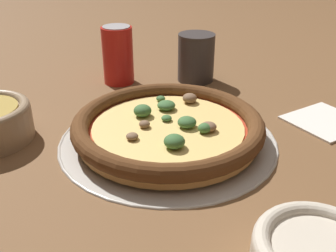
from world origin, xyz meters
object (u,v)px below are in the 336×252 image
at_px(pizza_tray, 168,139).
at_px(pizza, 168,127).
at_px(napkin, 326,120).
at_px(fork, 334,131).
at_px(drinking_cup, 196,58).
at_px(beverage_can, 118,55).

bearing_deg(pizza_tray, pizza, 136.34).
xyz_separation_m(napkin, fork, (0.04, -0.00, -0.00)).
distance_m(pizza_tray, drinking_cup, 0.29).
relative_size(pizza_tray, drinking_cup, 3.39).
height_order(drinking_cup, beverage_can, beverage_can).
distance_m(pizza, beverage_can, 0.29).
relative_size(drinking_cup, beverage_can, 0.84).
bearing_deg(pizza_tray, drinking_cup, 159.80).
height_order(fork, beverage_can, beverage_can).
bearing_deg(beverage_can, fork, 51.36).
height_order(pizza, napkin, pizza).
xyz_separation_m(fork, beverage_can, (-0.28, -0.36, 0.06)).
bearing_deg(pizza_tray, napkin, 95.43).
bearing_deg(napkin, fork, -4.32).
xyz_separation_m(pizza, beverage_can, (-0.28, -0.07, 0.04)).
relative_size(napkin, fork, 0.83).
relative_size(napkin, beverage_can, 1.26).
relative_size(pizza_tray, beverage_can, 2.84).
bearing_deg(fork, beverage_can, 54.06).
bearing_deg(pizza, beverage_can, -165.27).
distance_m(pizza_tray, fork, 0.28).
height_order(napkin, beverage_can, beverage_can).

